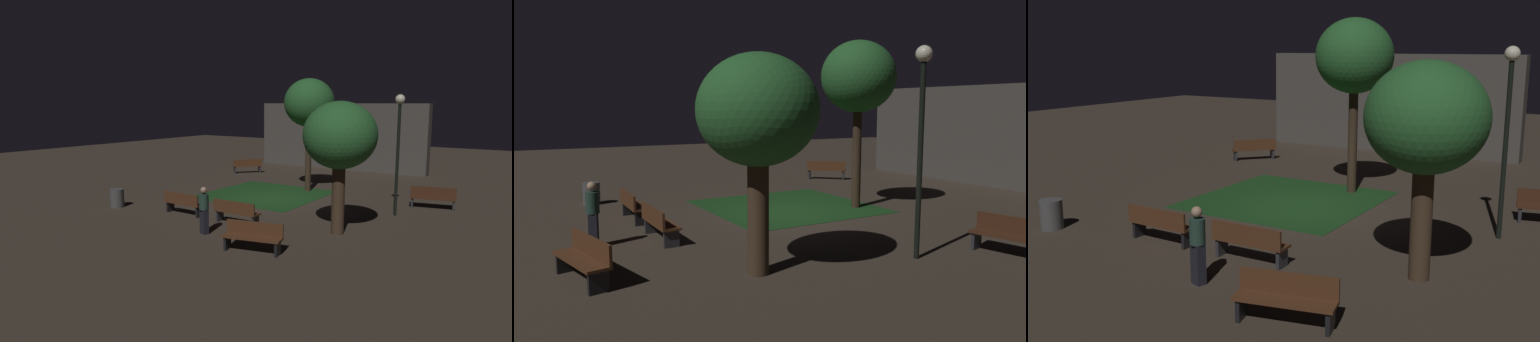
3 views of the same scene
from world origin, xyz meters
The scene contains 13 objects.
ground_plane centered at (0.00, 0.00, 0.00)m, with size 60.00×60.00×0.00m, color #3D3328.
grass_lawn centered at (-0.80, 0.61, 0.01)m, with size 5.31×5.37×0.01m, color #194219.
bench_near_trees centered at (-1.30, -4.54, 0.48)m, with size 1.81×0.51×0.88m.
bench_by_lamp centered at (1.30, -4.54, 0.48)m, with size 1.80×0.50×0.88m.
bench_lawn_edge centered at (3.54, -6.68, 0.48)m, with size 1.86×0.87×0.88m.
bench_back_row centered at (-5.40, 5.60, 0.48)m, with size 1.56×1.66×0.88m.
bench_front_right centered at (6.59, 2.11, 0.48)m, with size 1.86×0.85×0.88m.
tree_near_wall centered at (0.48, 2.56, 4.33)m, with size 2.46×2.46×5.56m.
tree_right_canopy centered at (4.83, -3.53, 3.25)m, with size 2.44×2.44×4.44m.
lamp_post_path_center centered at (5.66, 0.06, 3.18)m, with size 0.36×0.36×4.70m.
trash_bin centered at (-4.53, -5.15, 0.39)m, with size 0.58×0.58×0.77m, color #4C4C4C.
pedestrian centered at (1.13, -6.08, 0.85)m, with size 0.33×0.32×1.61m.
building_wall_backdrop centered at (-1.48, 10.73, 2.17)m, with size 11.54×0.80×4.34m, color #4C4742.
Camera 2 is at (13.41, -8.13, 3.37)m, focal length 34.67 mm.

